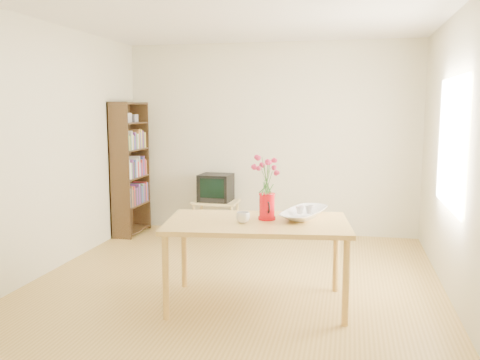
% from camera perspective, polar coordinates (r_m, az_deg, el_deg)
% --- Properties ---
extents(room, '(4.50, 4.50, 4.50)m').
position_cam_1_polar(room, '(4.79, -0.41, 3.08)').
color(room, '#A8823B').
rests_on(room, ground).
extents(table, '(1.67, 1.09, 0.75)m').
position_cam_1_polar(table, '(4.42, 1.94, -5.54)').
color(table, '#BE8F41').
rests_on(table, ground).
extents(tv_stand, '(0.60, 0.45, 0.46)m').
position_cam_1_polar(tv_stand, '(6.98, -2.71, -2.94)').
color(tv_stand, '#D3BB77').
rests_on(tv_stand, ground).
extents(bookshelf, '(0.28, 0.70, 1.80)m').
position_cam_1_polar(bookshelf, '(7.09, -12.20, 0.77)').
color(bookshelf, '#302010').
rests_on(bookshelf, ground).
extents(pitcher, '(0.15, 0.23, 0.23)m').
position_cam_1_polar(pitcher, '(4.45, 3.05, -3.10)').
color(pitcher, red).
rests_on(pitcher, table).
extents(flowers, '(0.27, 0.27, 0.38)m').
position_cam_1_polar(flowers, '(4.40, 3.07, 0.80)').
color(flowers, '#E13565').
rests_on(flowers, pitcher).
extents(mug, '(0.14, 0.14, 0.09)m').
position_cam_1_polar(mug, '(4.33, 0.35, -4.22)').
color(mug, white).
rests_on(mug, table).
extents(bowl, '(0.55, 0.55, 0.42)m').
position_cam_1_polar(bowl, '(4.54, 7.27, -1.60)').
color(bowl, white).
rests_on(bowl, table).
extents(teacup_a, '(0.08, 0.08, 0.06)m').
position_cam_1_polar(teacup_a, '(4.55, 6.75, -2.14)').
color(teacup_a, white).
rests_on(teacup_a, bowl).
extents(teacup_b, '(0.08, 0.08, 0.06)m').
position_cam_1_polar(teacup_b, '(4.56, 7.84, -2.11)').
color(teacup_b, white).
rests_on(teacup_b, bowl).
extents(television, '(0.44, 0.42, 0.37)m').
position_cam_1_polar(television, '(6.95, -2.70, -0.80)').
color(television, black).
rests_on(television, tv_stand).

